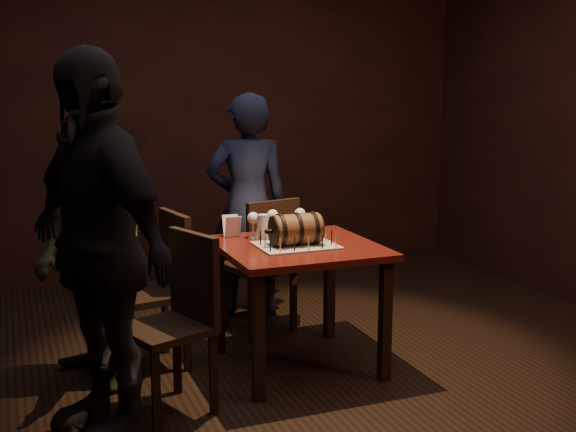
{
  "coord_description": "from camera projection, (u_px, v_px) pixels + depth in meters",
  "views": [
    {
      "loc": [
        -1.53,
        -3.65,
        1.69
      ],
      "look_at": [
        -0.09,
        0.05,
        0.95
      ],
      "focal_mm": 45.0,
      "sensor_mm": 36.0,
      "label": 1
    }
  ],
  "objects": [
    {
      "name": "pub_table",
      "position": [
        298.0,
        263.0,
        4.25
      ],
      "size": [
        0.9,
        0.9,
        0.75
      ],
      "color": "#480F0C",
      "rests_on": "ground"
    },
    {
      "name": "chair_left_rear",
      "position": [
        160.0,
        281.0,
        4.29
      ],
      "size": [
        0.46,
        0.46,
        0.93
      ],
      "color": "black",
      "rests_on": "ground"
    },
    {
      "name": "room_shell",
      "position": [
        306.0,
        136.0,
        3.94
      ],
      "size": [
        5.04,
        5.04,
        2.8
      ],
      "color": "black",
      "rests_on": "ground"
    },
    {
      "name": "cake_board",
      "position": [
        296.0,
        246.0,
        4.18
      ],
      "size": [
        0.45,
        0.35,
        0.01
      ],
      "primitive_type": "cube",
      "color": "#AB9C8A",
      "rests_on": "pub_table"
    },
    {
      "name": "wine_glass_left",
      "position": [
        253.0,
        219.0,
        4.38
      ],
      "size": [
        0.07,
        0.07,
        0.16
      ],
      "color": "silver",
      "rests_on": "pub_table"
    },
    {
      "name": "chair_left_front",
      "position": [
        179.0,
        313.0,
        3.7
      ],
      "size": [
        0.51,
        0.51,
        0.93
      ],
      "color": "black",
      "rests_on": "ground"
    },
    {
      "name": "birthday_candles",
      "position": [
        296.0,
        238.0,
        4.17
      ],
      "size": [
        0.4,
        0.3,
        0.09
      ],
      "color": "#D3BA7E",
      "rests_on": "cake_board"
    },
    {
      "name": "person_left_rear",
      "position": [
        92.0,
        256.0,
        3.97
      ],
      "size": [
        0.79,
        0.88,
        1.49
      ],
      "primitive_type": "imported",
      "rotation": [
        0.0,
        0.0,
        -1.19
      ],
      "color": "#323A1D",
      "rests_on": "ground"
    },
    {
      "name": "barrel_cake",
      "position": [
        296.0,
        229.0,
        4.16
      ],
      "size": [
        0.34,
        0.2,
        0.2
      ],
      "color": "brown",
      "rests_on": "cake_board"
    },
    {
      "name": "wine_glass_right",
      "position": [
        300.0,
        215.0,
        4.52
      ],
      "size": [
        0.07,
        0.07,
        0.16
      ],
      "color": "silver",
      "rests_on": "pub_table"
    },
    {
      "name": "pint_of_ale",
      "position": [
        263.0,
        227.0,
        4.37
      ],
      "size": [
        0.07,
        0.07,
        0.15
      ],
      "color": "silver",
      "rests_on": "pub_table"
    },
    {
      "name": "menu_card",
      "position": [
        232.0,
        227.0,
        4.43
      ],
      "size": [
        0.1,
        0.05,
        0.13
      ],
      "primitive_type": null,
      "color": "white",
      "rests_on": "pub_table"
    },
    {
      "name": "person_left_front",
      "position": [
        96.0,
        248.0,
        3.36
      ],
      "size": [
        0.85,
        1.18,
        1.85
      ],
      "primitive_type": "imported",
      "rotation": [
        0.0,
        0.0,
        -1.16
      ],
      "color": "black",
      "rests_on": "ground"
    },
    {
      "name": "wine_glass_mid",
      "position": [
        273.0,
        217.0,
        4.47
      ],
      "size": [
        0.07,
        0.07,
        0.16
      ],
      "color": "silver",
      "rests_on": "pub_table"
    },
    {
      "name": "person_back",
      "position": [
        247.0,
        206.0,
        5.19
      ],
      "size": [
        0.66,
        0.5,
        1.62
      ],
      "primitive_type": "imported",
      "rotation": [
        0.0,
        0.0,
        2.94
      ],
      "color": "#1B1E37",
      "rests_on": "ground"
    },
    {
      "name": "chair_back",
      "position": [
        265.0,
        258.0,
        4.84
      ],
      "size": [
        0.49,
        0.49,
        0.93
      ],
      "color": "black",
      "rests_on": "ground"
    }
  ]
}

